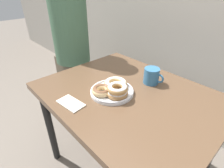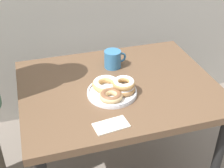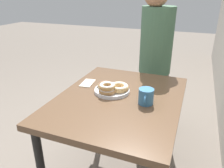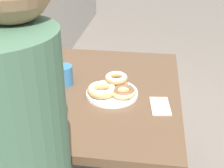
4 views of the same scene
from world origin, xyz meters
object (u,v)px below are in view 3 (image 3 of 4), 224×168
at_px(dining_table, 119,108).
at_px(donut_plate, 111,88).
at_px(person_figure, 156,62).
at_px(coffee_mug, 146,96).
at_px(napkin, 88,83).

distance_m(dining_table, donut_plate, 0.14).
bearing_deg(person_figure, donut_plate, -13.41).
relative_size(dining_table, donut_plate, 3.92).
xyz_separation_m(donut_plate, person_figure, (-0.71, 0.17, -0.00)).
height_order(coffee_mug, napkin, coffee_mug).
height_order(donut_plate, person_figure, person_figure).
height_order(dining_table, donut_plate, donut_plate).
height_order(person_figure, napkin, person_figure).
bearing_deg(dining_table, coffee_mug, 81.86).
bearing_deg(coffee_mug, dining_table, -98.14).
bearing_deg(person_figure, napkin, -32.13).
distance_m(donut_plate, coffee_mug, 0.27).
bearing_deg(coffee_mug, napkin, -107.59).
bearing_deg(coffee_mug, person_figure, -173.52).
height_order(coffee_mug, person_figure, person_figure).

